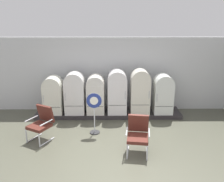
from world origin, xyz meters
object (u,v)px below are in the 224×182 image
object	(u,v)px
refrigerator_1	(75,92)
refrigerator_2	(96,93)
refrigerator_0	(53,94)
armchair_right	(138,133)
refrigerator_5	(163,93)
refrigerator_3	(117,91)
armchair_left	(42,122)
refrigerator_4	(140,90)
sign_stand	(94,114)

from	to	relation	value
refrigerator_1	refrigerator_2	xyz separation A→B (m)	(0.75, 0.03, -0.06)
refrigerator_0	armchair_right	xyz separation A→B (m)	(2.80, -2.48, -0.30)
refrigerator_0	refrigerator_5	world-z (taller)	refrigerator_5
refrigerator_3	refrigerator_5	world-z (taller)	refrigerator_3
refrigerator_5	armchair_left	xyz separation A→B (m)	(-3.95, -1.74, -0.33)
armchair_left	armchair_right	size ratio (longest dim) A/B	1.00
refrigerator_5	armchair_right	size ratio (longest dim) A/B	1.38
armchair_right	refrigerator_4	bearing A→B (deg)	82.09
armchair_left	sign_stand	bearing A→B (deg)	13.82
refrigerator_3	sign_stand	distance (m)	1.60
refrigerator_1	refrigerator_3	bearing A→B (deg)	1.21
refrigerator_5	armchair_right	distance (m)	2.76
refrigerator_4	refrigerator_3	bearing A→B (deg)	176.86
refrigerator_4	armchair_left	size ratio (longest dim) A/B	1.56
refrigerator_4	sign_stand	size ratio (longest dim) A/B	1.22
refrigerator_1	sign_stand	bearing A→B (deg)	-59.70
refrigerator_2	sign_stand	xyz separation A→B (m)	(0.03, -1.37, -0.24)
refrigerator_1	refrigerator_3	world-z (taller)	refrigerator_3
refrigerator_2	armchair_right	bearing A→B (deg)	-62.98
refrigerator_4	sign_stand	distance (m)	2.09
refrigerator_1	armchair_left	distance (m)	1.92
refrigerator_1	refrigerator_4	distance (m)	2.36
refrigerator_0	refrigerator_1	world-z (taller)	refrigerator_1
refrigerator_5	armchair_left	bearing A→B (deg)	-156.19
armchair_left	armchair_right	distance (m)	2.87
armchair_right	refrigerator_5	bearing A→B (deg)	64.57
refrigerator_0	armchair_left	size ratio (longest dim) A/B	1.32
sign_stand	refrigerator_0	bearing A→B (deg)	138.90
refrigerator_4	refrigerator_0	bearing A→B (deg)	179.34
refrigerator_1	refrigerator_2	distance (m)	0.75
refrigerator_1	refrigerator_2	world-z (taller)	refrigerator_1
refrigerator_2	refrigerator_5	distance (m)	2.44
refrigerator_0	armchair_left	bearing A→B (deg)	-89.18
refrigerator_1	refrigerator_2	size ratio (longest dim) A/B	1.08
refrigerator_2	armchair_left	xyz separation A→B (m)	(-1.50, -1.75, -0.32)
refrigerator_2	refrigerator_3	bearing A→B (deg)	0.29
refrigerator_1	armchair_right	bearing A→B (deg)	-50.60
refrigerator_0	refrigerator_2	bearing A→B (deg)	0.19
refrigerator_0	armchair_left	world-z (taller)	refrigerator_0
refrigerator_1	armchair_left	world-z (taller)	refrigerator_1
refrigerator_0	refrigerator_4	xyz separation A→B (m)	(3.13, -0.04, 0.14)
armchair_right	armchair_left	bearing A→B (deg)	165.15
refrigerator_3	armchair_left	xyz separation A→B (m)	(-2.28, -1.75, -0.42)
refrigerator_0	refrigerator_5	distance (m)	3.97
sign_stand	refrigerator_4	bearing A→B (deg)	40.21
refrigerator_1	sign_stand	distance (m)	1.58
refrigerator_4	sign_stand	bearing A→B (deg)	-139.79
refrigerator_2	sign_stand	world-z (taller)	refrigerator_2
refrigerator_0	refrigerator_2	xyz separation A→B (m)	(1.53, 0.01, 0.03)
refrigerator_2	refrigerator_5	xyz separation A→B (m)	(2.44, -0.01, 0.01)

